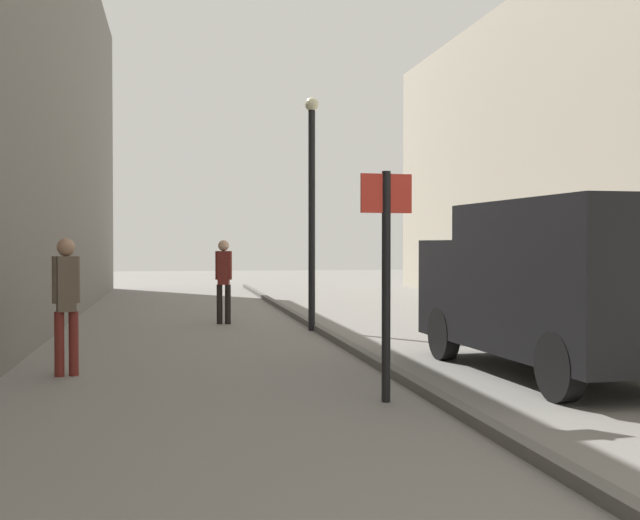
{
  "coord_description": "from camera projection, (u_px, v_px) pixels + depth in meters",
  "views": [
    {
      "loc": [
        -1.36,
        -1.06,
        1.79
      ],
      "look_at": [
        1.14,
        12.67,
        1.5
      ],
      "focal_mm": 45.96,
      "sensor_mm": 36.0,
      "label": 1
    }
  ],
  "objects": [
    {
      "name": "ground_plane",
      "position": [
        258.0,
        355.0,
        13.13
      ],
      "size": [
        80.0,
        80.0,
        0.0
      ],
      "primitive_type": "plane",
      "color": "gray"
    },
    {
      "name": "kerb_strip",
      "position": [
        354.0,
        349.0,
        13.41
      ],
      "size": [
        0.16,
        40.0,
        0.12
      ],
      "primitive_type": "cube",
      "color": "#615F5B",
      "rests_on": "ground_plane"
    },
    {
      "name": "pedestrian_main_foreground",
      "position": [
        224.0,
        276.0,
        18.06
      ],
      "size": [
        0.36,
        0.25,
        1.86
      ],
      "rotation": [
        0.0,
        0.0,
        2.92
      ],
      "color": "black",
      "rests_on": "ground_plane"
    },
    {
      "name": "pedestrian_mid_block",
      "position": [
        66.0,
        297.0,
        10.99
      ],
      "size": [
        0.36,
        0.26,
        1.86
      ],
      "rotation": [
        0.0,
        0.0,
        0.26
      ],
      "color": "maroon",
      "rests_on": "ground_plane"
    },
    {
      "name": "delivery_van",
      "position": [
        560.0,
        283.0,
        11.02
      ],
      "size": [
        2.35,
        5.1,
        2.34
      ],
      "rotation": [
        0.0,
        0.0,
        0.05
      ],
      "color": "black",
      "rests_on": "ground_plane"
    },
    {
      "name": "street_sign_post",
      "position": [
        386.0,
        265.0,
        9.2
      ],
      "size": [
        0.6,
        0.1,
        2.6
      ],
      "rotation": [
        0.0,
        0.0,
        3.22
      ],
      "color": "black",
      "rests_on": "ground_plane"
    },
    {
      "name": "lamp_post",
      "position": [
        312.0,
        198.0,
        16.7
      ],
      "size": [
        0.28,
        0.28,
        4.76
      ],
      "color": "black",
      "rests_on": "ground_plane"
    }
  ]
}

